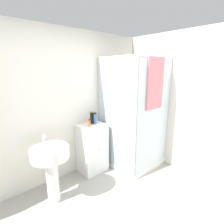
{
  "coord_description": "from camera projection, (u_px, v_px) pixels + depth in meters",
  "views": [
    {
      "loc": [
        -1.28,
        -0.98,
        1.89
      ],
      "look_at": [
        0.56,
        1.09,
        1.18
      ],
      "focal_mm": 28.0,
      "sensor_mm": 36.0,
      "label": 1
    }
  ],
  "objects": [
    {
      "name": "wall_right",
      "position": [
        211.0,
        109.0,
        2.78
      ],
      "size": [
        0.06,
        6.4,
        2.5
      ],
      "primitive_type": "cube",
      "color": "silver",
      "rests_on": "ground_plane"
    },
    {
      "name": "sink",
      "position": [
        51.0,
        162.0,
        2.4
      ],
      "size": [
        0.51,
        0.51,
        0.97
      ],
      "color": "white",
      "rests_on": "ground_plane"
    },
    {
      "name": "shampoo_bottle_blue",
      "position": [
        95.0,
        119.0,
        3.12
      ],
      "size": [
        0.05,
        0.05,
        0.21
      ],
      "color": "#2D66A3",
      "rests_on": "vanity_cabinet"
    },
    {
      "name": "shampoo_bottle_tall_black",
      "position": [
        92.0,
        117.0,
        3.16
      ],
      "size": [
        0.07,
        0.07,
        0.23
      ],
      "color": "black",
      "rests_on": "vanity_cabinet"
    },
    {
      "name": "soap_dispenser",
      "position": [
        89.0,
        123.0,
        3.0
      ],
      "size": [
        0.05,
        0.06,
        0.14
      ],
      "color": "#E5562D",
      "rests_on": "vanity_cabinet"
    },
    {
      "name": "vanity_cabinet",
      "position": [
        92.0,
        148.0,
        3.22
      ],
      "size": [
        0.48,
        0.41,
        0.9
      ],
      "color": "white",
      "rests_on": "ground_plane"
    },
    {
      "name": "shower_enclosure",
      "position": [
        134.0,
        137.0,
        3.37
      ],
      "size": [
        0.96,
        0.99,
        2.07
      ],
      "color": "white",
      "rests_on": "ground_plane"
    },
    {
      "name": "wall_back",
      "position": [
        63.0,
        107.0,
        2.92
      ],
      "size": [
        6.4,
        0.06,
        2.5
      ],
      "primitive_type": "cube",
      "color": "silver",
      "rests_on": "ground_plane"
    }
  ]
}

